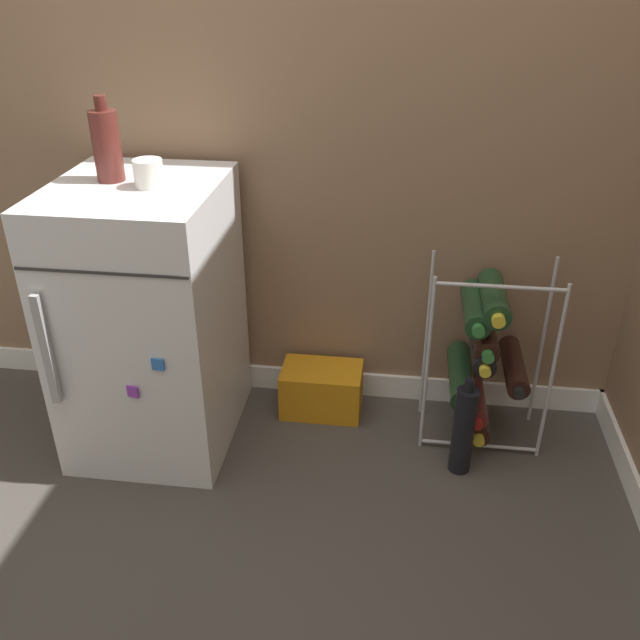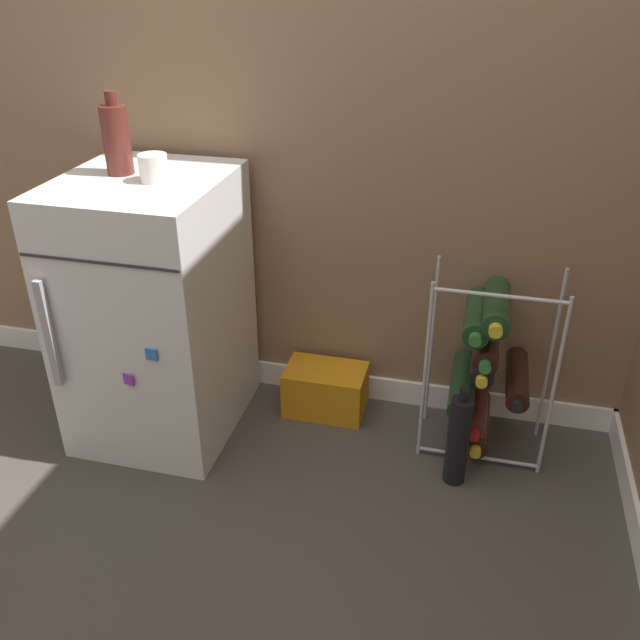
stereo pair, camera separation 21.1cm
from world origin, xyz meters
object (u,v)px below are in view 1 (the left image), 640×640
at_px(soda_box, 322,389).
at_px(fridge_top_cup, 148,173).
at_px(fridge_top_bottle, 107,145).
at_px(loose_bottle_floor, 463,430).
at_px(mini_fridge, 150,318).
at_px(wine_rack, 481,355).

xyz_separation_m(soda_box, fridge_top_cup, (-0.46, -0.19, 0.82)).
height_order(fridge_top_bottle, loose_bottle_floor, fridge_top_bottle).
bearing_deg(soda_box, mini_fridge, -160.83).
height_order(mini_fridge, fridge_top_cup, fridge_top_cup).
height_order(soda_box, fridge_top_bottle, fridge_top_bottle).
bearing_deg(wine_rack, mini_fridge, -173.69).
distance_m(fridge_top_cup, fridge_top_bottle, 0.15).
distance_m(soda_box, fridge_top_bottle, 1.07).
xyz_separation_m(wine_rack, soda_box, (-0.52, 0.07, -0.22)).
bearing_deg(loose_bottle_floor, soda_box, 151.46).
xyz_separation_m(wine_rack, fridge_top_bottle, (-1.11, -0.08, 0.66)).
xyz_separation_m(soda_box, fridge_top_bottle, (-0.59, -0.15, 0.88)).
bearing_deg(mini_fridge, fridge_top_bottle, 155.67).
xyz_separation_m(wine_rack, loose_bottle_floor, (-0.05, -0.19, -0.15)).
relative_size(soda_box, fridge_top_bottle, 1.17).
bearing_deg(soda_box, fridge_top_cup, -157.30).
relative_size(soda_box, fridge_top_cup, 3.39).
relative_size(mini_fridge, fridge_top_bottle, 3.64).
relative_size(wine_rack, fridge_top_bottle, 2.61).
bearing_deg(fridge_top_cup, loose_bottle_floor, -3.90).
relative_size(fridge_top_cup, loose_bottle_floor, 0.24).
height_order(soda_box, loose_bottle_floor, loose_bottle_floor).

